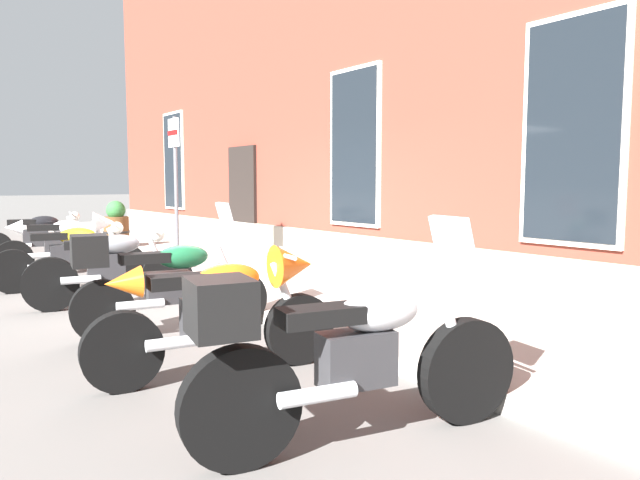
{
  "coord_description": "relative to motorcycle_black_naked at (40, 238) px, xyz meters",
  "views": [
    {
      "loc": [
        7.35,
        -3.2,
        1.54
      ],
      "look_at": [
        1.5,
        1.06,
        0.83
      ],
      "focal_mm": 33.05,
      "sensor_mm": 36.0,
      "label": 1
    }
  ],
  "objects": [
    {
      "name": "motorcycle_black_naked",
      "position": [
        0.0,
        0.0,
        0.0
      ],
      "size": [
        0.7,
        2.1,
        0.98
      ],
      "color": "black",
      "rests_on": "ground_plane"
    },
    {
      "name": "barrel_planter",
      "position": [
        -0.63,
        1.63,
        0.11
      ],
      "size": [
        0.56,
        0.56,
        0.99
      ],
      "color": "brown",
      "rests_on": "sidewalk"
    },
    {
      "name": "motorcycle_grey_naked",
      "position": [
        4.78,
        -0.08,
        -0.0
      ],
      "size": [
        0.67,
        2.01,
        0.97
      ],
      "color": "black",
      "rests_on": "ground_plane"
    },
    {
      "name": "motorcycle_white_sport",
      "position": [
        1.71,
        0.1,
        0.08
      ],
      "size": [
        0.64,
        2.05,
        1.04
      ],
      "color": "black",
      "rests_on": "ground_plane"
    },
    {
      "name": "brick_pub_facade",
      "position": [
        4.8,
        7.31,
        3.72
      ],
      "size": [
        22.37,
        7.09,
        8.41
      ],
      "color": "maroon",
      "rests_on": "ground_plane"
    },
    {
      "name": "motorcycle_yellow_naked",
      "position": [
        3.19,
        -0.17,
        -0.01
      ],
      "size": [
        0.62,
        2.13,
        0.96
      ],
      "color": "black",
      "rests_on": "ground_plane"
    },
    {
      "name": "motorcycle_orange_sport",
      "position": [
        8.0,
        -0.14,
        0.08
      ],
      "size": [
        0.63,
        2.04,
        1.03
      ],
      "color": "black",
      "rests_on": "ground_plane"
    },
    {
      "name": "sidewalk",
      "position": [
        4.8,
        2.38,
        -0.41
      ],
      "size": [
        28.37,
        2.86,
        0.16
      ],
      "primitive_type": "cube",
      "color": "gray",
      "rests_on": "ground_plane"
    },
    {
      "name": "ground_plane",
      "position": [
        4.8,
        0.95,
        -0.48
      ],
      "size": [
        140.0,
        140.0,
        0.0
      ],
      "primitive_type": "plane",
      "color": "#565451"
    },
    {
      "name": "motorcycle_green_touring",
      "position": [
        6.49,
        -0.09,
        0.07
      ],
      "size": [
        0.74,
        1.97,
        1.33
      ],
      "color": "black",
      "rests_on": "ground_plane"
    },
    {
      "name": "motorcycle_silver_touring",
      "position": [
        9.57,
        -0.17,
        0.07
      ],
      "size": [
        0.8,
        2.16,
        1.34
      ],
      "color": "black",
      "rests_on": "ground_plane"
    },
    {
      "name": "parking_sign",
      "position": [
        3.29,
        1.39,
        1.23
      ],
      "size": [
        0.36,
        0.07,
        2.41
      ],
      "color": "#4C4C51",
      "rests_on": "sidewalk"
    }
  ]
}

